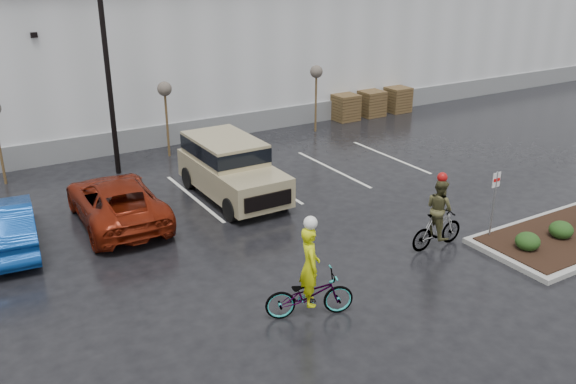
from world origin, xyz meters
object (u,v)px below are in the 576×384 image
fire_lane_sign (494,197)px  sapling_east (316,75)px  suv_tan (233,170)px  pallet_stack_a (345,107)px  pallet_stack_b (371,103)px  pallet_stack_c (397,99)px  car_red (116,201)px  cyclist_olive (438,221)px  cyclist_hivis (310,286)px  sapling_mid (165,93)px  car_blue (6,225)px  lamppost (103,25)px

fire_lane_sign → sapling_east: bearing=80.2°
sapling_east → suv_tan: (-7.27, -5.69, -1.70)m
pallet_stack_a → pallet_stack_b: same height
pallet_stack_c → car_red: 18.62m
suv_tan → cyclist_olive: (3.38, -6.61, -0.18)m
pallet_stack_b → cyclist_hivis: size_ratio=0.52×
sapling_mid → cyclist_olive: bearing=-73.7°
car_blue → cyclist_olive: size_ratio=1.90×
sapling_mid → pallet_stack_c: size_ratio=2.37×
pallet_stack_a → sapling_mid: bearing=-174.3°
pallet_stack_c → cyclist_hivis: (-15.08, -14.42, 0.12)m
suv_tan → pallet_stack_b: bearing=30.2°
pallet_stack_b → cyclist_hivis: bearing=-132.7°
lamppost → suv_tan: size_ratio=1.81×
car_blue → car_red: car_blue is taller
pallet_stack_a → car_red: bearing=-154.4°
car_blue → suv_tan: 7.43m
lamppost → fire_lane_sign: lamppost is taller
pallet_stack_b → cyclist_olive: cyclist_olive is taller
pallet_stack_a → fire_lane_sign: size_ratio=0.61×
pallet_stack_c → suv_tan: size_ratio=0.26×
pallet_stack_c → cyclist_olive: (-9.89, -13.30, 0.18)m
sapling_mid → car_red: (-3.89, -5.65, -2.00)m
cyclist_hivis → suv_tan: bearing=6.9°
pallet_stack_c → cyclist_hivis: size_ratio=0.52×
sapling_east → cyclist_hivis: sapling_east is taller
sapling_east → car_red: bearing=-153.6°
sapling_mid → cyclist_hivis: 13.65m
pallet_stack_b → car_red: bearing=-156.9°
pallet_stack_b → cyclist_hivis: cyclist_hivis is taller
pallet_stack_c → cyclist_olive: size_ratio=0.58×
car_red → cyclist_olive: 10.03m
cyclist_olive → sapling_mid: bearing=16.8°
pallet_stack_c → lamppost: bearing=-172.9°
pallet_stack_c → suv_tan: bearing=-153.3°
fire_lane_sign → pallet_stack_a: bearing=71.2°
fire_lane_sign → suv_tan: fire_lane_sign is taller
car_blue → cyclist_hivis: cyclist_hivis is taller
cyclist_hivis → cyclist_olive: size_ratio=1.11×
car_red → suv_tan: suv_tan is taller
suv_tan → pallet_stack_a: bearing=34.4°
lamppost → suv_tan: lamppost is taller
pallet_stack_a → pallet_stack_b: (1.70, 0.00, 0.00)m
lamppost → car_red: 6.94m
sapling_mid → car_blue: sapling_mid is taller
pallet_stack_a → cyclist_hivis: 18.49m
cyclist_olive → lamppost: bearing=28.8°
pallet_stack_b → pallet_stack_c: 1.80m
pallet_stack_a → pallet_stack_c: (3.50, 0.00, 0.00)m
pallet_stack_a → cyclist_olive: cyclist_olive is taller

